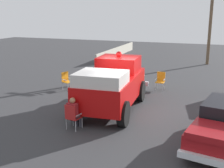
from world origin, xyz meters
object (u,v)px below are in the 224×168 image
object	(u,v)px
lawn_chair_near_truck	(72,115)
utility_pole	(211,19)
vintage_fire_truck	(113,84)
traffic_cone	(108,83)
lawn_chair_by_car	(161,79)
lawn_chair_spare	(66,79)
spectator_seated	(74,112)

from	to	relation	value
lawn_chair_near_truck	utility_pole	size ratio (longest dim) A/B	0.14
vintage_fire_truck	lawn_chair_near_truck	bearing A→B (deg)	-11.45
lawn_chair_near_truck	traffic_cone	world-z (taller)	lawn_chair_near_truck
vintage_fire_truck	lawn_chair_by_car	world-z (taller)	vintage_fire_truck
vintage_fire_truck	lawn_chair_by_car	distance (m)	4.45
lawn_chair_by_car	traffic_cone	world-z (taller)	lawn_chair_by_car
lawn_chair_by_car	lawn_chair_spare	world-z (taller)	same
vintage_fire_truck	lawn_chair_spare	bearing A→B (deg)	-120.97
lawn_chair_by_car	spectator_seated	distance (m)	7.29
spectator_seated	traffic_cone	bearing A→B (deg)	-170.88
lawn_chair_by_car	spectator_seated	bearing A→B (deg)	-15.77
utility_pole	lawn_chair_spare	bearing A→B (deg)	-32.72
lawn_chair_by_car	utility_pole	bearing A→B (deg)	167.10
lawn_chair_by_car	lawn_chair_spare	bearing A→B (deg)	-69.64
lawn_chair_spare	utility_pole	size ratio (longest dim) A/B	0.14
lawn_chair_by_car	traffic_cone	xyz separation A→B (m)	(0.93, -2.96, -0.28)
traffic_cone	lawn_chair_spare	bearing A→B (deg)	-66.00
lawn_chair_near_truck	spectator_seated	distance (m)	0.17
lawn_chair_spare	spectator_seated	size ratio (longest dim) A/B	0.79
lawn_chair_spare	utility_pole	bearing A→B (deg)	147.28
traffic_cone	utility_pole	bearing A→B (deg)	153.84
spectator_seated	lawn_chair_spare	bearing A→B (deg)	-147.92
lawn_chair_near_truck	lawn_chair_spare	world-z (taller)	same
lawn_chair_near_truck	traffic_cone	distance (m)	6.29
utility_pole	vintage_fire_truck	bearing A→B (deg)	-14.65
lawn_chair_spare	spectator_seated	distance (m)	6.01
vintage_fire_truck	lawn_chair_near_truck	xyz separation A→B (m)	(2.96, -0.60, -0.61)
spectator_seated	vintage_fire_truck	bearing A→B (deg)	168.45
vintage_fire_truck	lawn_chair_near_truck	size ratio (longest dim) A/B	5.96
lawn_chair_near_truck	utility_pole	bearing A→B (deg)	165.91
lawn_chair_near_truck	spectator_seated	bearing A→B (deg)	170.77
vintage_fire_truck	traffic_cone	bearing A→B (deg)	-154.45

